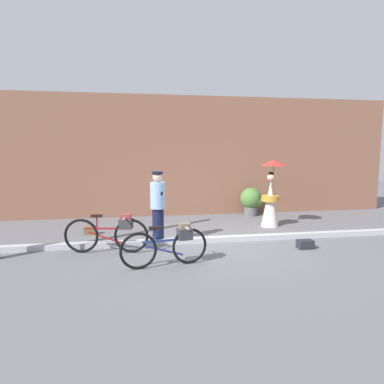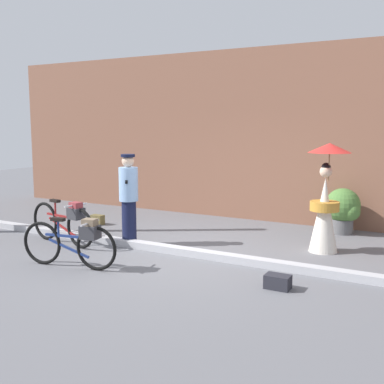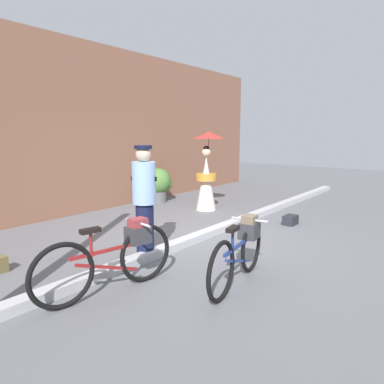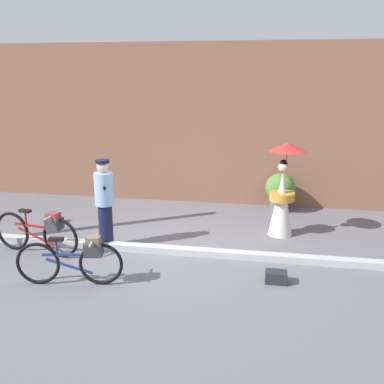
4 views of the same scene
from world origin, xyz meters
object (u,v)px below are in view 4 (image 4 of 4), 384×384
Objects in this scene: backpack_on_pavement at (276,277)px; backpack_spare at (52,217)px; person_officer at (105,201)px; person_with_parasol at (283,192)px; bicycle_far_side at (75,259)px; potted_plant_by_door at (281,191)px; bicycle_near_officer at (40,231)px.

backpack_spare reaches higher than backpack_on_pavement.
person_with_parasol is (3.21, 1.20, 0.02)m from person_officer.
bicycle_far_side is 5.32m from potted_plant_by_door.
person_officer is at bearing 162.94° from backpack_on_pavement.
backpack_spare is (-4.77, 2.04, 0.01)m from backpack_on_pavement.
person_with_parasol reaches higher than backpack_on_pavement.
bicycle_near_officer is at bearing -157.53° from person_with_parasol.
potted_plant_by_door is 3.26× the size of backpack_spare.
backpack_spare is at bearing -178.64° from person_with_parasol.
person_officer is 1.80× the size of potted_plant_by_door.
bicycle_far_side is 5.81× the size of backpack_spare.
person_with_parasol is 1.62m from potted_plant_by_door.
potted_plant_by_door is (3.22, 2.77, -0.37)m from person_officer.
bicycle_near_officer is 1.78m from backpack_spare.
backpack_on_pavement is (3.11, -0.96, -0.78)m from person_officer.
person_officer is 5.88× the size of backpack_spare.
backpack_on_pavement is 1.19× the size of backpack_spare.
bicycle_far_side is 3.09m from backpack_on_pavement.
person_officer is 3.35m from backpack_on_pavement.
person_with_parasol is (4.23, 1.75, 0.46)m from bicycle_near_officer.
potted_plant_by_door reaches higher than backpack_spare.
bicycle_near_officer reaches higher than bicycle_far_side.
person_officer is at bearing 28.27° from bicycle_near_officer.
backpack_spare is (-4.86, -0.12, -0.78)m from person_with_parasol.
backpack_on_pavement is at bearing -91.59° from potted_plant_by_door.
person_officer is at bearing -33.25° from backpack_spare.
bicycle_near_officer is 0.93× the size of person_with_parasol.
person_with_parasol reaches higher than backpack_spare.
potted_plant_by_door is (3.12, 4.32, 0.09)m from bicycle_far_side.
person_with_parasol is at bearing 87.51° from backpack_on_pavement.
person_officer is at bearing -159.50° from person_with_parasol.
bicycle_far_side is at bearing -86.22° from person_officer.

